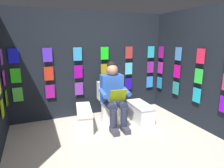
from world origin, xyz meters
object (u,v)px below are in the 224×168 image
at_px(comic_longbox_far, 140,112).
at_px(person_reading, 114,94).
at_px(comic_longbox_near, 84,118).
at_px(toilet, 110,105).

bearing_deg(comic_longbox_far, person_reading, 1.55).
xyz_separation_m(person_reading, comic_longbox_near, (0.52, -0.16, -0.43)).
relative_size(toilet, comic_longbox_near, 0.93).
bearing_deg(person_reading, comic_longbox_far, -177.59).
distance_m(toilet, comic_longbox_near, 0.56).
bearing_deg(comic_longbox_near, person_reading, 173.78).
bearing_deg(toilet, person_reading, 90.45).
bearing_deg(comic_longbox_far, toilet, -20.62).
distance_m(toilet, comic_longbox_far, 0.62).
xyz_separation_m(comic_longbox_near, comic_longbox_far, (-1.09, 0.17, 0.00)).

